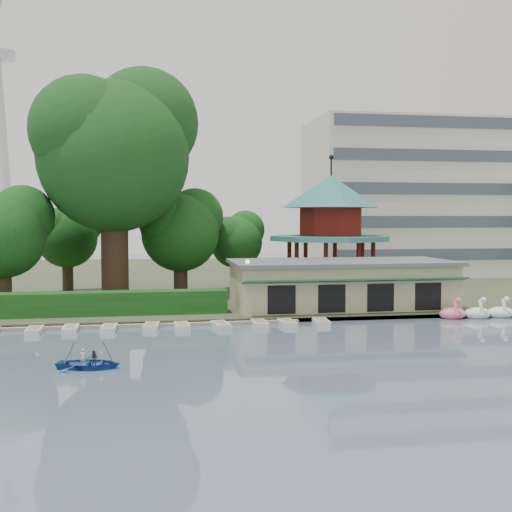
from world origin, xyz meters
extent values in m
plane|color=slate|center=(0.00, 0.00, 0.00)|extent=(220.00, 220.00, 0.00)
cube|color=#424930|center=(0.00, 52.00, 0.20)|extent=(220.00, 70.00, 0.40)
cube|color=gray|center=(0.00, 17.30, 0.15)|extent=(220.00, 0.60, 0.30)
cube|color=gray|center=(-12.00, 17.20, 0.12)|extent=(34.00, 1.60, 0.24)
cube|color=tan|center=(10.00, 22.00, 2.20)|extent=(18.00, 8.00, 3.60)
cube|color=#595B5E|center=(10.00, 22.00, 4.15)|extent=(18.60, 8.60, 0.30)
cube|color=#194C2D|center=(10.00, 17.70, 3.00)|extent=(18.00, 1.59, 0.45)
cylinder|color=tan|center=(12.00, 32.00, 1.00)|extent=(10.40, 10.40, 1.20)
cylinder|color=#2C7571|center=(12.00, 32.00, 5.85)|extent=(12.40, 12.40, 0.50)
cylinder|color=maroon|center=(12.00, 32.00, 7.50)|extent=(6.40, 6.40, 2.80)
cone|color=#2C7571|center=(12.00, 32.00, 10.50)|extent=(10.00, 10.00, 3.20)
cylinder|color=black|center=(12.00, 32.00, 13.00)|extent=(0.16, 0.16, 1.80)
cube|color=silver|center=(30.00, 50.00, 10.40)|extent=(30.00, 14.00, 20.00)
cone|color=silver|center=(-42.00, 140.00, 30.00)|extent=(6.00, 6.00, 60.00)
cube|color=#184B18|center=(-15.00, 20.50, 1.30)|extent=(30.00, 2.00, 1.80)
cylinder|color=black|center=(1.50, 19.00, 2.40)|extent=(0.12, 0.12, 4.00)
sphere|color=beige|center=(1.50, 19.00, 4.50)|extent=(0.36, 0.36, 0.36)
cylinder|color=#3A281C|center=(-9.00, 28.00, 5.58)|extent=(2.39, 2.39, 10.37)
sphere|color=#1A461A|center=(-9.00, 28.00, 13.26)|extent=(13.29, 13.29, 13.29)
sphere|color=#1A461A|center=(-6.34, 29.99, 16.58)|extent=(9.97, 9.97, 9.97)
sphere|color=#1A461A|center=(-11.33, 26.67, 15.33)|extent=(9.30, 9.30, 9.30)
cylinder|color=#3A281C|center=(-18.00, 26.00, 2.84)|extent=(1.29, 1.29, 4.87)
sphere|color=#184B18|center=(-18.00, 26.00, 6.44)|extent=(7.16, 7.16, 7.16)
sphere|color=#184B18|center=(-16.57, 27.07, 8.00)|extent=(5.37, 5.37, 5.37)
cylinder|color=#3A281C|center=(-3.00, 32.00, 2.84)|extent=(1.35, 1.35, 4.87)
sphere|color=#184B18|center=(-3.00, 32.00, 6.44)|extent=(7.48, 7.48, 7.48)
sphere|color=#184B18|center=(-1.50, 33.12, 8.00)|extent=(5.61, 5.61, 5.61)
sphere|color=#184B18|center=(-4.31, 31.25, 7.41)|extent=(5.23, 5.23, 5.23)
cylinder|color=#3A281C|center=(3.00, 36.00, 2.39)|extent=(0.98, 0.98, 3.99)
sphere|color=#184B18|center=(3.00, 36.00, 5.35)|extent=(5.43, 5.43, 5.43)
sphere|color=#184B18|center=(4.09, 36.81, 6.62)|extent=(4.07, 4.07, 4.07)
sphere|color=#184B18|center=(2.05, 35.46, 6.14)|extent=(3.80, 3.80, 3.80)
cylinder|color=#3A281C|center=(-14.00, 36.00, 2.62)|extent=(1.07, 1.07, 4.43)
sphere|color=#184B18|center=(-14.00, 36.00, 5.89)|extent=(5.96, 5.96, 5.96)
sphere|color=#184B18|center=(-12.81, 36.89, 7.31)|extent=(4.47, 4.47, 4.47)
sphere|color=#184B18|center=(-15.04, 35.40, 6.78)|extent=(4.17, 4.17, 4.17)
ellipsoid|color=pink|center=(17.49, 16.71, 0.35)|extent=(2.16, 1.44, 0.99)
cylinder|color=pink|center=(17.49, 16.16, 0.90)|extent=(0.26, 0.79, 1.29)
sphere|color=pink|center=(17.49, 15.86, 1.55)|extent=(0.44, 0.44, 0.44)
ellipsoid|color=white|center=(19.51, 16.53, 0.35)|extent=(2.16, 1.44, 0.99)
cylinder|color=white|center=(19.51, 15.98, 0.90)|extent=(0.26, 0.79, 1.29)
sphere|color=white|center=(19.51, 15.68, 1.55)|extent=(0.44, 0.44, 0.44)
ellipsoid|color=white|center=(21.54, 16.65, 0.35)|extent=(2.16, 1.44, 0.99)
cylinder|color=white|center=(21.54, 16.10, 0.90)|extent=(0.26, 0.79, 1.29)
sphere|color=white|center=(21.54, 15.80, 1.55)|extent=(0.44, 0.44, 0.44)
cube|color=silver|center=(-13.89, 15.61, 0.18)|extent=(1.01, 2.30, 0.36)
cube|color=silver|center=(-11.50, 15.90, 0.18)|extent=(1.01, 2.31, 0.36)
cube|color=silver|center=(-8.87, 15.66, 0.18)|extent=(1.12, 2.35, 0.36)
cube|color=silver|center=(-5.93, 15.97, 0.18)|extent=(1.26, 2.40, 0.36)
cube|color=silver|center=(-3.77, 15.66, 0.18)|extent=(1.10, 2.34, 0.36)
cube|color=silver|center=(-0.97, 15.65, 0.18)|extent=(1.34, 2.43, 0.36)
cube|color=silver|center=(1.90, 15.78, 0.18)|extent=(1.02, 2.31, 0.36)
cube|color=silver|center=(3.95, 15.76, 0.18)|extent=(1.08, 2.33, 0.36)
cube|color=silver|center=(6.55, 15.78, 0.18)|extent=(1.16, 2.37, 0.36)
imported|color=#234EA3|center=(-9.28, 4.38, 0.49)|extent=(5.32, 4.32, 0.97)
imported|color=silver|center=(-9.58, 4.58, 0.56)|extent=(0.38, 0.29, 0.92)
imported|color=#303B4A|center=(-8.98, 4.18, 0.55)|extent=(0.50, 0.43, 0.89)
cylinder|color=#3A281C|center=(-10.48, 4.38, 0.35)|extent=(0.94, 0.29, 2.01)
cylinder|color=#3A281C|center=(-8.08, 4.38, 0.35)|extent=(0.94, 0.29, 2.01)
camera|label=1|loc=(-6.21, -29.99, 7.98)|focal=45.00mm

